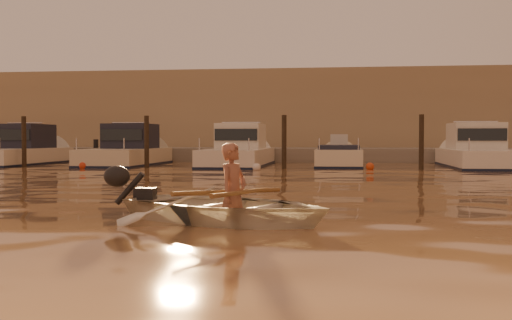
# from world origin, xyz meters

# --- Properties ---
(ground_plane) EXTENTS (160.00, 160.00, 0.00)m
(ground_plane) POSITION_xyz_m (0.00, 0.00, 0.00)
(ground_plane) COLOR #8E5F38
(ground_plane) RESTS_ON ground
(dinghy) EXTENTS (3.72, 3.26, 0.64)m
(dinghy) POSITION_xyz_m (0.38, -1.38, 0.20)
(dinghy) COLOR silver
(dinghy) RESTS_ON ground_plane
(person) EXTENTS (0.51, 0.60, 1.39)m
(person) POSITION_xyz_m (0.47, -1.42, 0.40)
(person) COLOR #975D4B
(person) RESTS_ON dinghy
(outboard_motor) EXTENTS (0.98, 0.73, 0.70)m
(outboard_motor) POSITION_xyz_m (-1.00, -0.78, 0.28)
(outboard_motor) COLOR black
(outboard_motor) RESTS_ON dinghy
(oar_port) EXTENTS (0.49, 2.07, 0.13)m
(oar_port) POSITION_xyz_m (0.60, -1.48, 0.42)
(oar_port) COLOR brown
(oar_port) RESTS_ON dinghy
(oar_starboard) EXTENTS (1.22, 1.78, 0.13)m
(oar_starboard) POSITION_xyz_m (0.42, -1.40, 0.42)
(oar_starboard) COLOR brown
(oar_starboard) RESTS_ON dinghy
(moored_boat_0) EXTENTS (2.27, 7.21, 1.75)m
(moored_boat_0) POSITION_xyz_m (-11.93, 16.00, 0.62)
(moored_boat_0) COLOR silver
(moored_boat_0) RESTS_ON ground_plane
(moored_boat_1) EXTENTS (2.34, 6.92, 1.75)m
(moored_boat_1) POSITION_xyz_m (-7.08, 16.00, 0.62)
(moored_boat_1) COLOR beige
(moored_boat_1) RESTS_ON ground_plane
(moored_boat_2) EXTENTS (2.27, 7.61, 1.75)m
(moored_boat_2) POSITION_xyz_m (-2.28, 16.00, 0.62)
(moored_boat_2) COLOR silver
(moored_boat_2) RESTS_ON ground_plane
(moored_boat_3) EXTENTS (1.79, 5.28, 0.95)m
(moored_boat_3) POSITION_xyz_m (1.82, 16.00, 0.22)
(moored_boat_3) COLOR beige
(moored_boat_3) RESTS_ON ground_plane
(moored_boat_4) EXTENTS (2.39, 7.33, 1.75)m
(moored_boat_4) POSITION_xyz_m (7.26, 16.00, 0.62)
(moored_boat_4) COLOR white
(moored_boat_4) RESTS_ON ground_plane
(piling_0) EXTENTS (0.18, 0.18, 2.20)m
(piling_0) POSITION_xyz_m (-10.50, 13.80, 0.90)
(piling_0) COLOR #2D2319
(piling_0) RESTS_ON ground_plane
(piling_1) EXTENTS (0.18, 0.18, 2.20)m
(piling_1) POSITION_xyz_m (-5.50, 13.80, 0.90)
(piling_1) COLOR #2D2319
(piling_1) RESTS_ON ground_plane
(piling_2) EXTENTS (0.18, 0.18, 2.20)m
(piling_2) POSITION_xyz_m (-0.20, 13.80, 0.90)
(piling_2) COLOR #2D2319
(piling_2) RESTS_ON ground_plane
(piling_3) EXTENTS (0.18, 0.18, 2.20)m
(piling_3) POSITION_xyz_m (4.80, 13.80, 0.90)
(piling_3) COLOR #2D2319
(piling_3) RESTS_ON ground_plane
(fender_b) EXTENTS (0.30, 0.30, 0.30)m
(fender_b) POSITION_xyz_m (-7.73, 13.00, 0.10)
(fender_b) COLOR red
(fender_b) RESTS_ON ground_plane
(fender_c) EXTENTS (0.30, 0.30, 0.30)m
(fender_c) POSITION_xyz_m (-1.07, 12.54, 0.10)
(fender_c) COLOR silver
(fender_c) RESTS_ON ground_plane
(fender_d) EXTENTS (0.30, 0.30, 0.30)m
(fender_d) POSITION_xyz_m (2.96, 13.66, 0.10)
(fender_d) COLOR #CD4418
(fender_d) RESTS_ON ground_plane
(quay) EXTENTS (52.00, 4.00, 1.00)m
(quay) POSITION_xyz_m (0.00, 21.50, 0.15)
(quay) COLOR gray
(quay) RESTS_ON ground_plane
(waterfront_building) EXTENTS (46.00, 7.00, 4.80)m
(waterfront_building) POSITION_xyz_m (0.00, 27.00, 2.40)
(waterfront_building) COLOR #9E8466
(waterfront_building) RESTS_ON quay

